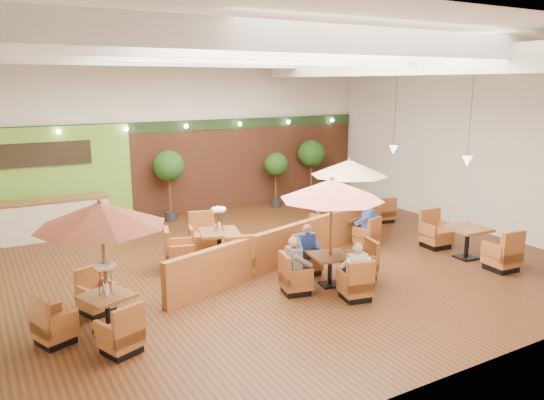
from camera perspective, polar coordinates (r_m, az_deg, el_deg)
room at (r=14.01m, az=-1.67°, el=9.07°), size 14.04×14.00×5.52m
service_counter at (r=16.77m, az=-22.33°, el=-1.85°), size 3.00×0.75×1.18m
booth_divider at (r=13.17m, az=1.28°, el=-5.03°), size 6.95×2.33×1.00m
table_0 at (r=9.83m, az=-18.11°, el=-3.95°), size 2.45×2.59×2.50m
table_1 at (r=11.66m, az=6.40°, el=-1.27°), size 2.52×2.52×2.49m
table_2 at (r=15.25m, az=8.11°, el=2.05°), size 2.33×2.45×2.39m
table_3 at (r=13.35m, az=-6.82°, el=-5.01°), size 2.07×2.98×1.62m
table_4 at (r=14.66m, az=20.23°, el=-4.40°), size 1.01×2.84×1.05m
table_5 at (r=18.35m, az=10.28°, el=-0.76°), size 0.87×2.32×0.84m
topiary_0 at (r=17.53m, az=-11.04°, el=3.33°), size 1.01×1.01×2.34m
topiary_1 at (r=19.24m, az=0.42°, el=3.62°), size 0.86×0.86×2.01m
topiary_2 at (r=20.03m, az=4.28°, el=4.71°), size 1.02×1.02×2.37m
diner_0 at (r=11.24m, az=9.04°, el=-6.93°), size 0.43×0.39×0.80m
diner_1 at (r=12.64m, az=3.85°, el=-4.72°), size 0.40×0.35×0.73m
diner_2 at (r=11.43m, az=2.58°, el=-6.40°), size 0.35×0.42×0.83m
diner_3 at (r=14.84m, az=10.23°, el=-2.17°), size 0.44×0.41×0.81m
diner_4 at (r=14.84m, az=10.22°, el=-2.24°), size 0.41×0.38×0.75m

